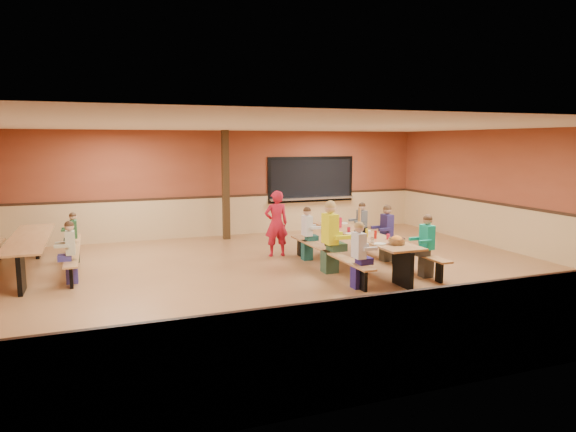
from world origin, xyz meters
name	(u,v)px	position (x,y,z in m)	size (l,w,h in m)	color
ground	(290,277)	(0.00, 0.00, 0.00)	(12.00, 12.00, 0.00)	brown
room_envelope	(290,243)	(0.00, 0.00, 0.69)	(12.04, 10.04, 3.02)	brown
kitchen_pass_through	(311,181)	(2.60, 4.96, 1.49)	(2.78, 0.28, 1.38)	black
structural_post	(226,185)	(-0.20, 4.40, 1.50)	(0.18, 0.18, 3.00)	#302010
cafeteria_table_main	(363,244)	(1.73, 0.15, 0.53)	(1.91, 3.70, 0.74)	#AF7745
cafeteria_table_second	(30,247)	(-4.89, 2.25, 0.53)	(1.91, 3.70, 0.74)	#AF7745
seated_child_white_left	(359,256)	(0.90, -1.19, 0.61)	(0.38, 0.31, 1.22)	silver
seated_adult_yellow	(330,238)	(0.90, 0.04, 0.73)	(0.50, 0.41, 1.47)	yellow
seated_child_grey_left	(307,234)	(0.90, 1.25, 0.60)	(0.37, 0.30, 1.21)	silver
seated_child_teal_right	(427,246)	(2.55, -0.97, 0.62)	(0.39, 0.32, 1.24)	#13A989
seated_child_navy_right	(387,234)	(2.55, 0.52, 0.63)	(0.39, 0.32, 1.26)	#251D4F
seated_child_char_right	(362,227)	(2.55, 1.68, 0.59)	(0.36, 0.29, 1.19)	#555B60
seated_child_green_sec	(74,238)	(-4.07, 2.89, 0.56)	(0.32, 0.26, 1.11)	#2D6438
seated_child_tan_sec	(71,253)	(-4.07, 1.06, 0.59)	(0.36, 0.29, 1.19)	#B2B08F
standing_woman	(276,224)	(0.38, 1.88, 0.78)	(0.57, 0.37, 1.56)	red
punch_pitcher	(339,222)	(1.63, 1.11, 0.85)	(0.16, 0.16, 0.22)	red
chip_bowl	(397,241)	(1.78, -1.08, 0.81)	(0.32, 0.32, 0.15)	orange
napkin_dispenser	(364,230)	(1.82, 0.26, 0.80)	(0.10, 0.14, 0.13)	black
condiment_mustard	(367,233)	(1.64, -0.19, 0.82)	(0.06, 0.06, 0.17)	yellow
condiment_ketchup	(375,235)	(1.70, -0.43, 0.82)	(0.06, 0.06, 0.17)	#B2140F
table_paddle	(359,227)	(1.68, 0.22, 0.88)	(0.16, 0.16, 0.56)	black
place_settings	(363,231)	(1.73, 0.15, 0.80)	(0.65, 3.30, 0.11)	beige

